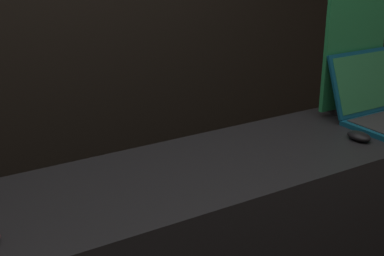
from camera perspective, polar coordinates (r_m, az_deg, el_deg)
laptop_back at (r=2.39m, az=19.67°, el=2.08°), size 0.36×0.38×0.28m
mouse_back at (r=2.16m, az=17.39°, el=-0.83°), size 0.07×0.10×0.03m
promo_stand_back at (r=2.46m, az=16.85°, el=7.31°), size 0.35×0.07×0.52m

